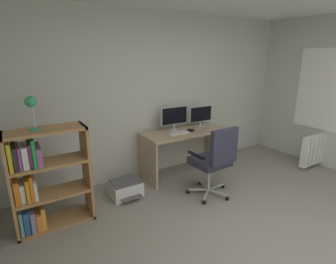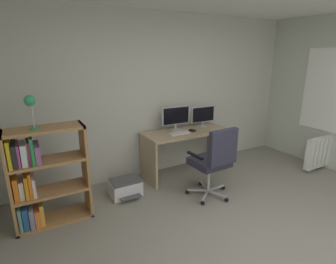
{
  "view_description": "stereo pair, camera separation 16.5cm",
  "coord_description": "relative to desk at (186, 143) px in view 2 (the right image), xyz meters",
  "views": [
    {
      "loc": [
        -2.18,
        -1.2,
        1.96
      ],
      "look_at": [
        -0.23,
        1.93,
        0.89
      ],
      "focal_mm": 28.31,
      "sensor_mm": 36.0,
      "label": 1
    },
    {
      "loc": [
        -2.04,
        -1.28,
        1.96
      ],
      "look_at": [
        -0.23,
        1.93,
        0.89
      ],
      "focal_mm": 28.31,
      "sensor_mm": 36.0,
      "label": 2
    }
  ],
  "objects": [
    {
      "name": "radiator",
      "position": [
        2.25,
        -1.03,
        -0.22
      ],
      "size": [
        0.92,
        0.1,
        0.54
      ],
      "color": "white",
      "rests_on": "ground"
    },
    {
      "name": "printer",
      "position": [
        -1.16,
        -0.19,
        -0.44
      ],
      "size": [
        0.43,
        0.44,
        0.24
      ],
      "color": "silver",
      "rests_on": "ground"
    },
    {
      "name": "keyboard",
      "position": [
        -0.18,
        -0.08,
        0.21
      ],
      "size": [
        0.34,
        0.13,
        0.02
      ],
      "primitive_type": "cube",
      "rotation": [
        0.0,
        0.0,
        0.0
      ],
      "color": "silver",
      "rests_on": "desk"
    },
    {
      "name": "desk_lamp",
      "position": [
        -2.23,
        -0.35,
        0.91
      ],
      "size": [
        0.12,
        0.12,
        0.37
      ],
      "color": "#2F9E62",
      "rests_on": "bookshelf"
    },
    {
      "name": "office_chair",
      "position": [
        -0.11,
        -0.88,
        0.05
      ],
      "size": [
        0.62,
        0.63,
        1.05
      ],
      "color": "#B7BABC",
      "rests_on": "ground"
    },
    {
      "name": "computer_mouse",
      "position": [
        0.08,
        -0.07,
        0.22
      ],
      "size": [
        0.08,
        0.11,
        0.03
      ],
      "primitive_type": "cube",
      "rotation": [
        0.0,
        0.0,
        0.26
      ],
      "color": "black",
      "rests_on": "desk"
    },
    {
      "name": "wall_back",
      "position": [
        -0.28,
        0.4,
        0.76
      ],
      "size": [
        5.25,
        0.1,
        2.62
      ],
      "primitive_type": "cube",
      "color": "beige",
      "rests_on": "ground"
    },
    {
      "name": "monitor_main",
      "position": [
        -0.13,
        0.12,
        0.44
      ],
      "size": [
        0.5,
        0.18,
        0.4
      ],
      "color": "#B2B5B7",
      "rests_on": "desk"
    },
    {
      "name": "desk",
      "position": [
        0.0,
        0.0,
        0.0
      ],
      "size": [
        1.42,
        0.61,
        0.76
      ],
      "color": "tan",
      "rests_on": "ground"
    },
    {
      "name": "monitor_secondary",
      "position": [
        0.42,
        0.12,
        0.4
      ],
      "size": [
        0.47,
        0.18,
        0.35
      ],
      "color": "#B2B5B7",
      "rests_on": "desk"
    },
    {
      "name": "bookshelf",
      "position": [
        -2.25,
        -0.35,
        0.03
      ],
      "size": [
        0.86,
        0.36,
        1.18
      ],
      "color": "#A57545",
      "rests_on": "ground"
    }
  ]
}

